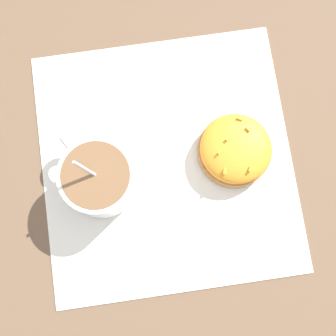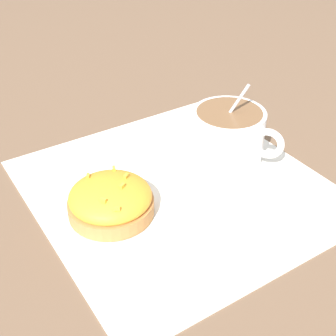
% 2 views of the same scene
% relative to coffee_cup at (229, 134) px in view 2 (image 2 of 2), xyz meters
% --- Properties ---
extents(ground_plane, '(3.00, 3.00, 0.00)m').
position_rel_coffee_cup_xyz_m(ground_plane, '(0.09, 0.00, -0.04)').
color(ground_plane, brown).
extents(paper_napkin, '(0.38, 0.39, 0.00)m').
position_rel_coffee_cup_xyz_m(paper_napkin, '(0.09, 0.00, -0.04)').
color(paper_napkin, white).
rests_on(paper_napkin, ground_plane).
extents(coffee_cup, '(0.09, 0.12, 0.11)m').
position_rel_coffee_cup_xyz_m(coffee_cup, '(0.00, 0.00, 0.00)').
color(coffee_cup, white).
rests_on(coffee_cup, paper_napkin).
extents(frosted_pastry, '(0.10, 0.10, 0.04)m').
position_rel_coffee_cup_xyz_m(frosted_pastry, '(0.18, -0.01, -0.02)').
color(frosted_pastry, '#B2753D').
rests_on(frosted_pastry, paper_napkin).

